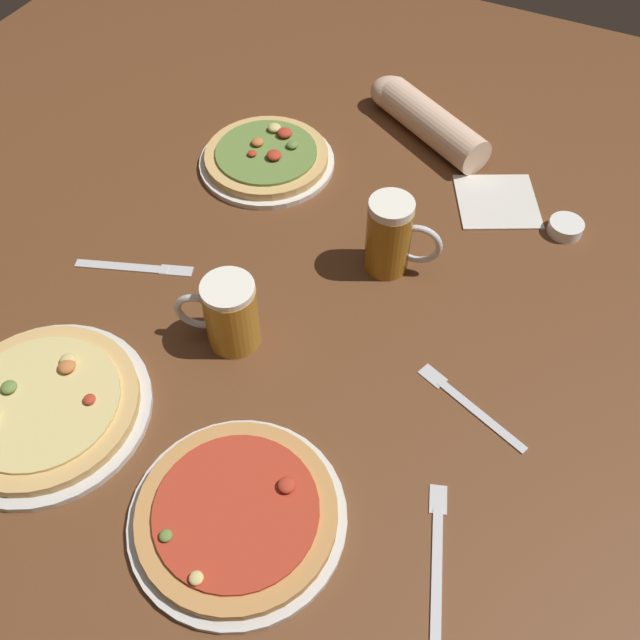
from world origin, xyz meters
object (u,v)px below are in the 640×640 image
at_px(beer_mug_dark, 391,236).
at_px(knife_right, 134,267).
at_px(napkin_folded, 497,201).
at_px(ramekin_sauce, 566,227).
at_px(fork_spare, 437,559).
at_px(diner_arm, 422,116).
at_px(beer_mug_amber, 229,314).
at_px(pizza_plate_side, 237,515).
at_px(pizza_plate_far, 267,158).
at_px(fork_left, 469,405).
at_px(pizza_plate_near, 43,407).

distance_m(beer_mug_dark, knife_right, 0.47).
bearing_deg(knife_right, napkin_folded, 40.83).
bearing_deg(ramekin_sauce, beer_mug_dark, -139.38).
bearing_deg(fork_spare, diner_arm, 112.63).
xyz_separation_m(beer_mug_amber, ramekin_sauce, (0.44, 0.50, -0.05)).
relative_size(beer_mug_dark, fork_spare, 0.68).
bearing_deg(beer_mug_amber, knife_right, 166.63).
bearing_deg(pizza_plate_side, ramekin_sauce, 70.90).
distance_m(pizza_plate_far, fork_left, 0.68).
height_order(pizza_plate_side, napkin_folded, pizza_plate_side).
distance_m(knife_right, diner_arm, 0.70).
bearing_deg(pizza_plate_far, diner_arm, 45.14).
xyz_separation_m(pizza_plate_near, fork_spare, (0.63, 0.05, -0.01)).
relative_size(ramekin_sauce, fork_spare, 0.29).
bearing_deg(pizza_plate_side, fork_left, 54.45).
height_order(pizza_plate_near, pizza_plate_side, pizza_plate_near).
xyz_separation_m(pizza_plate_side, knife_right, (-0.42, 0.33, -0.01)).
relative_size(pizza_plate_side, knife_right, 1.46).
bearing_deg(pizza_plate_near, fork_left, 27.35).
distance_m(fork_left, diner_arm, 0.70).
xyz_separation_m(pizza_plate_far, beer_mug_dark, (0.34, -0.15, 0.06)).
bearing_deg(knife_right, fork_left, -0.72).
bearing_deg(pizza_plate_near, beer_mug_dark, 55.77).
bearing_deg(beer_mug_amber, pizza_plate_far, 111.70).
bearing_deg(knife_right, pizza_plate_side, -38.52).
height_order(ramekin_sauce, fork_spare, ramekin_sauce).
bearing_deg(pizza_plate_far, beer_mug_amber, -68.30).
relative_size(beer_mug_amber, fork_spare, 0.62).
height_order(pizza_plate_far, beer_mug_dark, beer_mug_dark).
bearing_deg(ramekin_sauce, pizza_plate_side, -109.10).
bearing_deg(pizza_plate_near, pizza_plate_side, -2.81).
xyz_separation_m(pizza_plate_side, ramekin_sauce, (0.27, 0.77, -0.00)).
bearing_deg(pizza_plate_far, napkin_folded, 12.21).
xyz_separation_m(fork_left, diner_arm, (-0.32, 0.62, 0.04)).
relative_size(pizza_plate_near, ramekin_sauce, 5.07).
relative_size(beer_mug_dark, knife_right, 0.72).
bearing_deg(pizza_plate_near, beer_mug_amber, 53.66).
distance_m(beer_mug_dark, napkin_folded, 0.29).
bearing_deg(fork_left, pizza_plate_far, 146.68).
height_order(pizza_plate_near, beer_mug_amber, beer_mug_amber).
xyz_separation_m(napkin_folded, diner_arm, (-0.22, 0.15, 0.03)).
xyz_separation_m(beer_mug_dark, diner_arm, (-0.09, 0.40, -0.04)).
height_order(beer_mug_dark, knife_right, beer_mug_dark).
height_order(napkin_folded, fork_spare, napkin_folded).
distance_m(pizza_plate_side, napkin_folded, 0.81).
height_order(ramekin_sauce, knife_right, ramekin_sauce).
bearing_deg(beer_mug_dark, knife_right, -152.81).
bearing_deg(pizza_plate_near, napkin_folded, 58.14).
bearing_deg(beer_mug_dark, fork_spare, -60.06).
height_order(fork_left, fork_spare, same).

